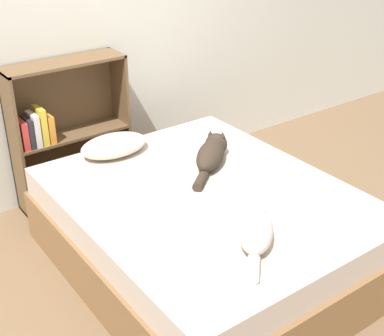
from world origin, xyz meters
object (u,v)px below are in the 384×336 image
(cat_light, at_px, (256,231))
(cat_dark, at_px, (212,153))
(bookshelf, at_px, (64,131))
(bed, at_px, (206,230))
(pillow, at_px, (114,145))

(cat_light, relative_size, cat_dark, 0.88)
(bookshelf, bearing_deg, cat_light, -83.00)
(bed, bearing_deg, cat_dark, 47.52)
(pillow, bearing_deg, bed, -76.47)
(cat_dark, xyz_separation_m, bookshelf, (-0.58, 0.97, -0.04))
(bookshelf, bearing_deg, bed, -75.31)
(pillow, relative_size, cat_dark, 0.94)
(pillow, relative_size, bookshelf, 0.43)
(pillow, height_order, cat_light, cat_light)
(pillow, relative_size, cat_light, 1.07)
(bed, distance_m, cat_light, 0.64)
(bed, distance_m, cat_dark, 0.50)
(pillow, xyz_separation_m, bookshelf, (-0.14, 0.48, -0.03))
(cat_light, bearing_deg, pillow, 47.64)
(bed, relative_size, pillow, 4.10)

